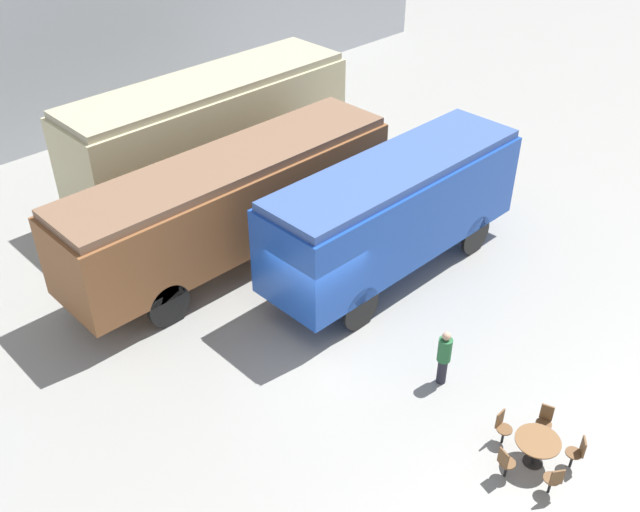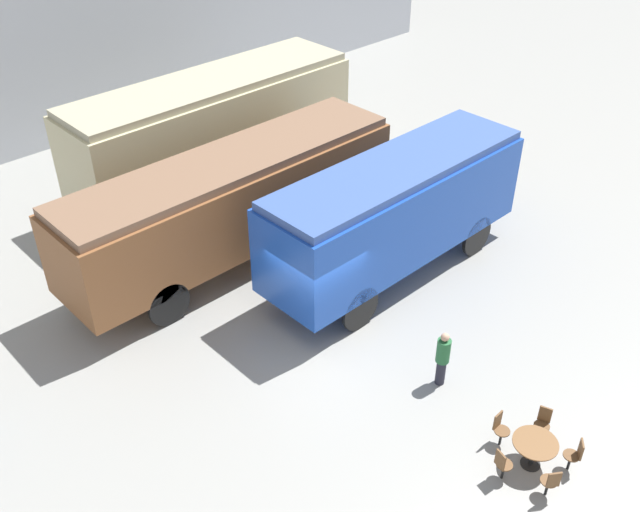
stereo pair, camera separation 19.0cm
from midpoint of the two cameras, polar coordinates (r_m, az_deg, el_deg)
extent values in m
plane|color=gray|center=(19.22, -0.08, -6.47)|extent=(80.00, 80.00, 0.00)
cube|color=#B2B7C1|center=(29.17, -22.64, 15.92)|extent=(44.00, 0.15, 9.00)
cube|color=beige|center=(25.39, -8.33, 10.24)|extent=(10.45, 2.85, 2.93)
cube|color=tan|center=(24.78, -8.64, 13.58)|extent=(10.24, 2.63, 0.24)
cylinder|color=black|center=(26.89, -0.87, 8.15)|extent=(1.28, 0.12, 1.28)
cylinder|color=black|center=(28.77, -4.62, 9.89)|extent=(1.28, 0.12, 1.28)
cylinder|color=black|center=(23.64, -12.12, 3.30)|extent=(1.28, 0.12, 1.28)
cylinder|color=black|center=(25.75, -15.47, 5.54)|extent=(1.28, 0.12, 1.28)
cube|color=brown|center=(21.21, -6.75, 4.35)|extent=(10.80, 2.60, 2.39)
cube|color=brown|center=(20.59, -6.99, 7.51)|extent=(10.59, 2.39, 0.24)
cylinder|color=black|center=(22.93, 1.80, 3.07)|extent=(1.28, 0.12, 1.28)
cylinder|color=black|center=(24.49, -2.32, 5.27)|extent=(1.28, 0.12, 1.28)
cylinder|color=black|center=(19.67, -11.71, -3.82)|extent=(1.28, 0.12, 1.28)
cylinder|color=black|center=(21.47, -15.37, -0.76)|extent=(1.28, 0.12, 1.28)
cube|color=blue|center=(20.56, 6.28, 3.62)|extent=(8.65, 2.48, 2.55)
cone|color=blue|center=(24.40, 14.59, 7.94)|extent=(1.95, 2.36, 2.36)
cube|color=#3A579D|center=(19.88, 6.53, 7.06)|extent=(8.48, 2.28, 0.24)
cylinder|color=black|center=(22.55, 12.66, 1.57)|extent=(1.29, 0.12, 1.29)
cylinder|color=black|center=(23.69, 8.06, 3.86)|extent=(1.29, 0.12, 1.29)
cylinder|color=black|center=(19.14, 3.52, -4.23)|extent=(1.29, 0.12, 1.29)
cylinder|color=black|center=(20.47, -1.27, -1.22)|extent=(1.29, 0.12, 1.29)
cylinder|color=black|center=(16.94, 16.79, -15.63)|extent=(0.44, 0.44, 0.02)
cylinder|color=black|center=(16.69, 16.98, -14.88)|extent=(0.08, 0.08, 0.66)
cylinder|color=brown|center=(16.44, 17.19, -14.09)|extent=(0.98, 0.98, 0.03)
cylinder|color=black|center=(16.95, 19.63, -15.28)|extent=(0.06, 0.06, 0.42)
cylinder|color=brown|center=(16.79, 19.78, -14.78)|extent=(0.36, 0.36, 0.03)
cube|color=brown|center=(16.66, 20.47, -14.29)|extent=(0.25, 0.21, 0.42)
cylinder|color=black|center=(17.33, 17.50, -13.33)|extent=(0.06, 0.06, 0.42)
cylinder|color=brown|center=(17.17, 17.63, -12.83)|extent=(0.36, 0.36, 0.03)
cube|color=brown|center=(17.12, 17.87, -11.96)|extent=(0.13, 0.28, 0.42)
cylinder|color=black|center=(16.99, 14.57, -13.89)|extent=(0.06, 0.06, 0.42)
cylinder|color=brown|center=(16.83, 14.69, -13.38)|extent=(0.36, 0.36, 0.03)
cube|color=brown|center=(16.71, 14.35, -12.61)|extent=(0.29, 0.05, 0.42)
cylinder|color=black|center=(16.39, 14.76, -16.32)|extent=(0.06, 0.06, 0.42)
cylinder|color=brown|center=(16.22, 14.88, -15.81)|extent=(0.36, 0.36, 0.03)
cube|color=brown|center=(15.97, 14.56, -15.52)|extent=(0.12, 0.29, 0.42)
cylinder|color=black|center=(16.36, 18.03, -17.22)|extent=(0.06, 0.06, 0.42)
cylinder|color=brown|center=(16.19, 18.17, -16.72)|extent=(0.36, 0.36, 0.03)
cube|color=brown|center=(15.94, 18.55, -16.62)|extent=(0.26, 0.20, 0.42)
cylinder|color=#262633|center=(17.97, 9.93, -9.10)|extent=(0.24, 0.24, 0.73)
cylinder|color=#266638|center=(17.51, 10.15, -7.47)|extent=(0.34, 0.34, 0.65)
sphere|color=tan|center=(17.23, 10.30, -6.41)|extent=(0.21, 0.21, 0.21)
camera|label=1|loc=(0.10, -89.72, 0.19)|focal=40.00mm
camera|label=2|loc=(0.10, 90.28, -0.19)|focal=40.00mm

